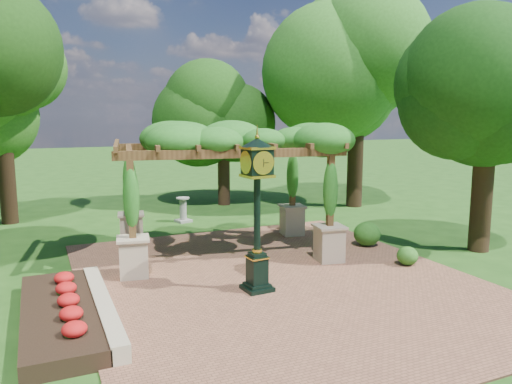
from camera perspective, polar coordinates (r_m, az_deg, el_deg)
name	(u,v)px	position (r m, az deg, el deg)	size (l,w,h in m)	color
ground	(297,293)	(12.74, 4.69, -11.45)	(120.00, 120.00, 0.00)	#1E4714
brick_plaza	(279,280)	(13.56, 2.63, -10.05)	(10.00, 12.00, 0.04)	brown
border_wall	(103,307)	(11.79, -17.09, -12.49)	(0.35, 5.00, 0.40)	#C6B793
flower_bed	(59,315)	(11.74, -21.55, -12.92)	(1.50, 5.00, 0.36)	red
pedestal_clock	(257,200)	(12.20, 0.13, -0.94)	(0.83, 0.83, 3.90)	black
pergola	(224,147)	(15.55, -3.71, 5.20)	(7.21, 5.16, 4.18)	#BEAD8D
sundial	(183,211)	(20.81, -8.33, -2.19)	(0.69, 0.69, 1.03)	gray
shrub_front	(407,256)	(15.37, 16.92, -6.99)	(0.61, 0.61, 0.55)	#275F1B
shrub_mid	(367,234)	(17.20, 12.58, -4.69)	(0.89, 0.89, 0.80)	#235819
shrub_back	(292,217)	(19.56, 4.16, -2.83)	(0.91, 0.91, 0.82)	#22621C
tree_west_far	(0,90)	(22.40, -27.21, 10.32)	(3.85, 3.85, 7.81)	#322013
tree_north	(223,112)	(24.28, -3.77, 9.06)	(4.04, 4.04, 6.54)	#372316
tree_east_far	(358,71)	(24.35, 11.58, 13.41)	(5.98, 5.98, 9.30)	black
tree_east_near	(491,73)	(17.49, 25.23, 12.19)	(4.00, 4.00, 8.28)	#392516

